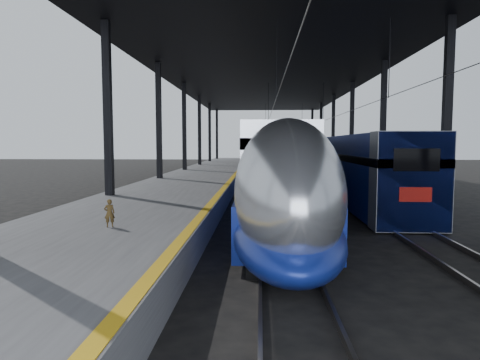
{
  "coord_description": "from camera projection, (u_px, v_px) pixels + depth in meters",
  "views": [
    {
      "loc": [
        1.27,
        -14.67,
        3.39
      ],
      "look_at": [
        0.49,
        1.77,
        2.0
      ],
      "focal_mm": 32.0,
      "sensor_mm": 36.0,
      "label": 1
    }
  ],
  "objects": [
    {
      "name": "ground",
      "position": [
        224.0,
        241.0,
        14.95
      ],
      "size": [
        160.0,
        160.0,
        0.0
      ],
      "primitive_type": "plane",
      "color": "black",
      "rests_on": "ground"
    },
    {
      "name": "platform",
      "position": [
        202.0,
        179.0,
        34.98
      ],
      "size": [
        6.0,
        80.0,
        1.0
      ],
      "primitive_type": "cube",
      "color": "#4C4C4F",
      "rests_on": "ground"
    },
    {
      "name": "yellow_strip",
      "position": [
        236.0,
        173.0,
        34.8
      ],
      "size": [
        0.3,
        80.0,
        0.01
      ],
      "primitive_type": "cube",
      "color": "gold",
      "rests_on": "platform"
    },
    {
      "name": "rails",
      "position": [
        300.0,
        185.0,
        34.63
      ],
      "size": [
        6.52,
        80.0,
        0.16
      ],
      "color": "slate",
      "rests_on": "ground"
    },
    {
      "name": "canopy",
      "position": [
        269.0,
        72.0,
        34.0
      ],
      "size": [
        18.0,
        75.0,
        9.47
      ],
      "color": "black",
      "rests_on": "ground"
    },
    {
      "name": "tgv_train",
      "position": [
        268.0,
        160.0,
        39.08
      ],
      "size": [
        2.95,
        65.2,
        4.22
      ],
      "color": "#B8BBC0",
      "rests_on": "ground"
    },
    {
      "name": "second_train",
      "position": [
        317.0,
        158.0,
        42.92
      ],
      "size": [
        2.81,
        56.05,
        3.87
      ],
      "color": "navy",
      "rests_on": "ground"
    },
    {
      "name": "child",
      "position": [
        109.0,
        213.0,
        12.27
      ],
      "size": [
        0.34,
        0.28,
        0.82
      ],
      "primitive_type": "imported",
      "rotation": [
        0.0,
        0.0,
        3.46
      ],
      "color": "#4E3A1A",
      "rests_on": "platform"
    }
  ]
}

